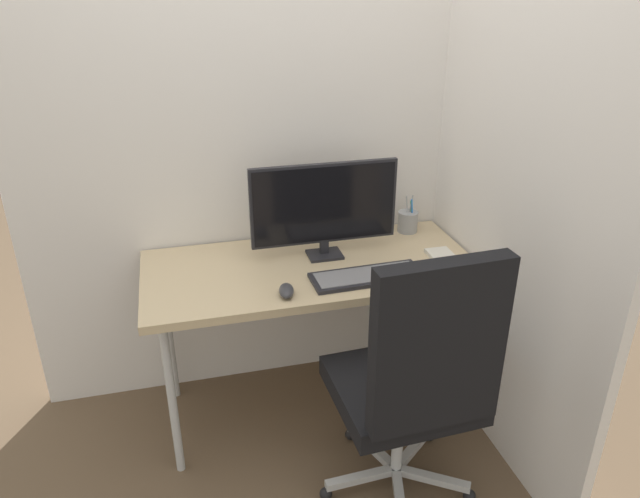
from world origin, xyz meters
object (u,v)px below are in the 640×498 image
(monitor, at_px, (324,206))
(mouse, at_px, (286,291))
(office_chair, at_px, (417,378))
(notebook, at_px, (446,260))
(keyboard, at_px, (367,276))
(pen_holder, at_px, (408,221))

(monitor, bearing_deg, mouse, -126.94)
(monitor, distance_m, mouse, 0.44)
(office_chair, distance_m, monitor, 0.83)
(office_chair, distance_m, notebook, 0.64)
(office_chair, height_order, monitor, monitor)
(office_chair, relative_size, keyboard, 2.40)
(office_chair, xyz_separation_m, pen_holder, (0.31, 0.87, 0.21))
(keyboard, bearing_deg, monitor, 114.09)
(monitor, xyz_separation_m, pen_holder, (0.45, 0.15, -0.18))
(mouse, xyz_separation_m, pen_holder, (0.68, 0.46, 0.03))
(mouse, bearing_deg, monitor, 62.32)
(monitor, bearing_deg, notebook, -22.17)
(keyboard, distance_m, mouse, 0.35)
(mouse, bearing_deg, notebook, 17.96)
(pen_holder, xyz_separation_m, notebook, (0.03, -0.35, -0.04))
(keyboard, height_order, mouse, mouse)
(office_chair, xyz_separation_m, notebook, (0.34, 0.52, 0.16))
(office_chair, relative_size, notebook, 4.89)
(pen_holder, bearing_deg, monitor, -161.27)
(office_chair, relative_size, mouse, 10.56)
(monitor, bearing_deg, keyboard, -65.91)
(mouse, bearing_deg, keyboard, 18.33)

